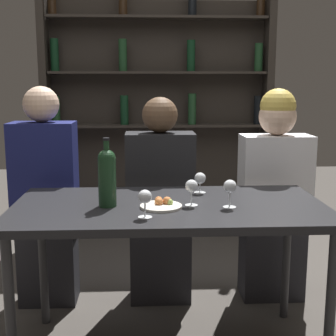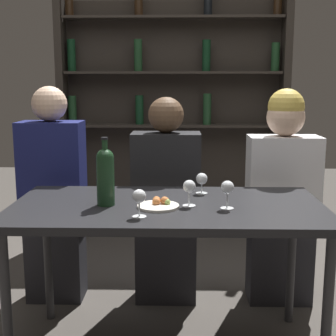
{
  "view_description": "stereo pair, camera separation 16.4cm",
  "coord_description": "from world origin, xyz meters",
  "px_view_note": "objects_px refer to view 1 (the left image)",
  "views": [
    {
      "loc": [
        -0.11,
        -2.1,
        1.3
      ],
      "look_at": [
        0.0,
        0.11,
        0.9
      ],
      "focal_mm": 50.0,
      "sensor_mm": 36.0,
      "label": 1
    },
    {
      "loc": [
        0.05,
        -2.11,
        1.3
      ],
      "look_at": [
        0.0,
        0.11,
        0.9
      ],
      "focal_mm": 50.0,
      "sensor_mm": 36.0,
      "label": 2
    }
  ],
  "objects_px": {
    "wine_glass_3": "(145,198)",
    "seated_person_right": "(274,198)",
    "seated_person_center": "(160,207)",
    "wine_glass_2": "(192,187)",
    "food_plate_0": "(162,205)",
    "seated_person_left": "(46,203)",
    "wine_bottle": "(107,175)",
    "wine_glass_0": "(200,179)",
    "wine_glass_1": "(230,188)"
  },
  "relations": [
    {
      "from": "seated_person_left",
      "to": "wine_glass_3",
      "type": "bearing_deg",
      "value": -53.95
    },
    {
      "from": "wine_bottle",
      "to": "wine_glass_2",
      "type": "xyz_separation_m",
      "value": [
        0.38,
        -0.01,
        -0.06
      ]
    },
    {
      "from": "wine_glass_1",
      "to": "food_plate_0",
      "type": "xyz_separation_m",
      "value": [
        -0.31,
        0.02,
        -0.08
      ]
    },
    {
      "from": "wine_glass_2",
      "to": "seated_person_right",
      "type": "height_order",
      "value": "seated_person_right"
    },
    {
      "from": "wine_glass_3",
      "to": "wine_glass_0",
      "type": "bearing_deg",
      "value": 56.83
    },
    {
      "from": "wine_bottle",
      "to": "wine_glass_2",
      "type": "height_order",
      "value": "wine_bottle"
    },
    {
      "from": "wine_glass_2",
      "to": "food_plate_0",
      "type": "xyz_separation_m",
      "value": [
        -0.14,
        -0.02,
        -0.07
      ]
    },
    {
      "from": "food_plate_0",
      "to": "seated_person_left",
      "type": "distance_m",
      "value": 0.92
    },
    {
      "from": "wine_glass_0",
      "to": "wine_glass_2",
      "type": "height_order",
      "value": "wine_glass_2"
    },
    {
      "from": "wine_glass_2",
      "to": "seated_person_left",
      "type": "relative_size",
      "value": 0.1
    },
    {
      "from": "wine_glass_2",
      "to": "wine_glass_3",
      "type": "distance_m",
      "value": 0.28
    },
    {
      "from": "wine_bottle",
      "to": "wine_glass_2",
      "type": "bearing_deg",
      "value": -1.8
    },
    {
      "from": "seated_person_center",
      "to": "seated_person_left",
      "type": "bearing_deg",
      "value": -180.0
    },
    {
      "from": "wine_glass_2",
      "to": "food_plate_0",
      "type": "relative_size",
      "value": 0.64
    },
    {
      "from": "wine_glass_3",
      "to": "seated_person_right",
      "type": "relative_size",
      "value": 0.09
    },
    {
      "from": "wine_glass_1",
      "to": "seated_person_left",
      "type": "xyz_separation_m",
      "value": [
        -0.96,
        0.66,
        -0.23
      ]
    },
    {
      "from": "food_plate_0",
      "to": "seated_person_center",
      "type": "bearing_deg",
      "value": 88.75
    },
    {
      "from": "wine_glass_2",
      "to": "wine_glass_3",
      "type": "xyz_separation_m",
      "value": [
        -0.21,
        -0.18,
        -0.0
      ]
    },
    {
      "from": "wine_glass_0",
      "to": "seated_person_left",
      "type": "height_order",
      "value": "seated_person_left"
    },
    {
      "from": "wine_glass_2",
      "to": "seated_person_center",
      "type": "bearing_deg",
      "value": 101.3
    },
    {
      "from": "wine_bottle",
      "to": "wine_glass_2",
      "type": "distance_m",
      "value": 0.39
    },
    {
      "from": "wine_glass_1",
      "to": "wine_glass_2",
      "type": "xyz_separation_m",
      "value": [
        -0.17,
        0.04,
        -0.01
      ]
    },
    {
      "from": "wine_glass_0",
      "to": "wine_glass_2",
      "type": "relative_size",
      "value": 0.87
    },
    {
      "from": "seated_person_center",
      "to": "seated_person_right",
      "type": "distance_m",
      "value": 0.68
    },
    {
      "from": "seated_person_center",
      "to": "seated_person_right",
      "type": "relative_size",
      "value": 0.96
    },
    {
      "from": "wine_glass_2",
      "to": "wine_glass_1",
      "type": "bearing_deg",
      "value": -13.8
    },
    {
      "from": "wine_glass_1",
      "to": "seated_person_right",
      "type": "distance_m",
      "value": 0.79
    },
    {
      "from": "seated_person_right",
      "to": "wine_glass_2",
      "type": "bearing_deg",
      "value": -132.35
    },
    {
      "from": "wine_glass_1",
      "to": "seated_person_right",
      "type": "height_order",
      "value": "seated_person_right"
    },
    {
      "from": "wine_glass_2",
      "to": "seated_person_center",
      "type": "distance_m",
      "value": 0.68
    },
    {
      "from": "seated_person_center",
      "to": "seated_person_right",
      "type": "bearing_deg",
      "value": -0.0
    },
    {
      "from": "wine_glass_0",
      "to": "wine_glass_2",
      "type": "bearing_deg",
      "value": -105.51
    },
    {
      "from": "wine_glass_3",
      "to": "seated_person_center",
      "type": "height_order",
      "value": "seated_person_center"
    },
    {
      "from": "wine_glass_2",
      "to": "wine_glass_0",
      "type": "bearing_deg",
      "value": 74.49
    },
    {
      "from": "wine_glass_2",
      "to": "seated_person_center",
      "type": "xyz_separation_m",
      "value": [
        -0.12,
        0.61,
        -0.26
      ]
    },
    {
      "from": "wine_glass_1",
      "to": "wine_glass_2",
      "type": "relative_size",
      "value": 1.05
    },
    {
      "from": "wine_glass_3",
      "to": "seated_person_center",
      "type": "xyz_separation_m",
      "value": [
        0.09,
        0.8,
        -0.25
      ]
    },
    {
      "from": "wine_bottle",
      "to": "seated_person_center",
      "type": "distance_m",
      "value": 0.73
    },
    {
      "from": "wine_glass_0",
      "to": "wine_glass_3",
      "type": "xyz_separation_m",
      "value": [
        -0.28,
        -0.43,
        0.01
      ]
    },
    {
      "from": "food_plate_0",
      "to": "seated_person_right",
      "type": "xyz_separation_m",
      "value": [
        0.7,
        0.63,
        -0.13
      ]
    },
    {
      "from": "seated_person_left",
      "to": "seated_person_center",
      "type": "height_order",
      "value": "seated_person_left"
    },
    {
      "from": "wine_glass_3",
      "to": "seated_person_right",
      "type": "height_order",
      "value": "seated_person_right"
    },
    {
      "from": "wine_glass_1",
      "to": "wine_glass_0",
      "type": "bearing_deg",
      "value": 109.16
    },
    {
      "from": "wine_glass_1",
      "to": "wine_glass_3",
      "type": "bearing_deg",
      "value": -159.65
    },
    {
      "from": "wine_glass_1",
      "to": "wine_glass_2",
      "type": "height_order",
      "value": "wine_glass_1"
    },
    {
      "from": "seated_person_center",
      "to": "wine_bottle",
      "type": "bearing_deg",
      "value": -113.35
    },
    {
      "from": "wine_glass_2",
      "to": "food_plate_0",
      "type": "distance_m",
      "value": 0.16
    },
    {
      "from": "wine_glass_3",
      "to": "seated_person_left",
      "type": "height_order",
      "value": "seated_person_left"
    },
    {
      "from": "seated_person_left",
      "to": "wine_bottle",
      "type": "bearing_deg",
      "value": -55.76
    },
    {
      "from": "seated_person_left",
      "to": "seated_person_right",
      "type": "height_order",
      "value": "seated_person_left"
    }
  ]
}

